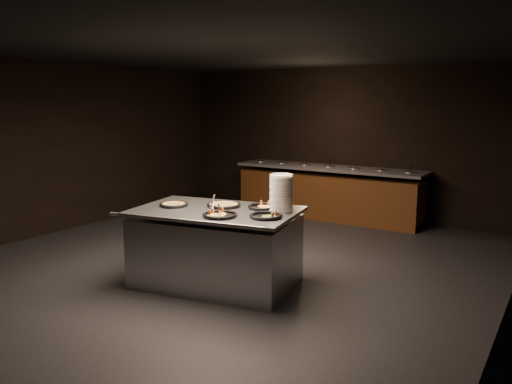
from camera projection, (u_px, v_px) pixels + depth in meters
room at (216, 161)px, 6.56m from camera, size 7.02×8.02×2.92m
salad_bar at (328, 195)px, 9.68m from camera, size 3.70×0.83×1.18m
serving_counter at (216, 249)px, 6.10m from camera, size 2.14×1.60×0.94m
plate_stack at (281, 193)px, 5.86m from camera, size 0.27×0.27×0.44m
pan_veggie_whole at (174, 204)px, 6.21m from camera, size 0.36×0.36×0.04m
pan_cheese_whole at (224, 205)px, 6.19m from camera, size 0.42×0.42×0.04m
pan_cheese_slices_a at (263, 207)px, 6.08m from camera, size 0.37×0.37×0.04m
pan_cheese_slices_b at (220, 215)px, 5.63m from camera, size 0.40×0.40×0.04m
pan_veggie_slices at (266, 216)px, 5.59m from camera, size 0.37×0.37×0.04m
server_left at (213, 203)px, 5.96m from camera, size 0.23×0.33×0.18m
server_right at (219, 211)px, 5.59m from camera, size 0.24×0.26×0.16m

